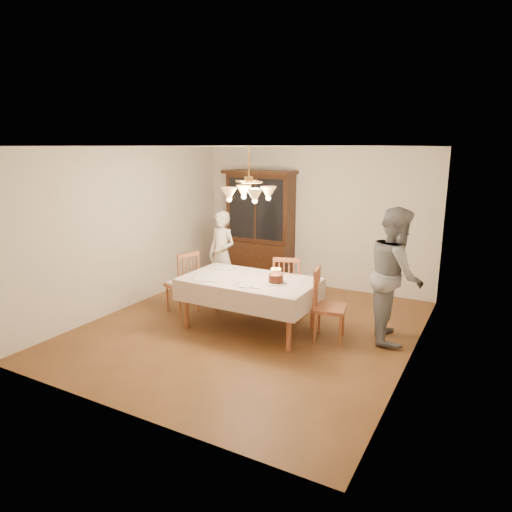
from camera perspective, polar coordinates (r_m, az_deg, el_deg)
The scene contains 14 objects.
ground at distance 6.77m, azimuth -0.82°, elevation -9.02°, with size 5.00×5.00×0.00m, color #573319.
room_shell at distance 6.34m, azimuth -0.87°, elevation 4.31°, with size 5.00×5.00×5.00m.
dining_table at distance 6.54m, azimuth -0.84°, elevation -3.49°, with size 1.90×1.10×0.76m.
china_hutch at distance 8.87m, azimuth 0.49°, elevation 3.40°, with size 1.38×0.54×2.16m.
chair_far_side at distance 7.04m, azimuth 3.98°, elevation -4.32°, with size 0.54×0.53×1.00m.
chair_left_end at distance 7.38m, azimuth -9.16°, elevation -3.53°, with size 0.53×0.54×1.00m.
chair_right_end at distance 6.33m, azimuth 9.10°, elevation -6.53°, with size 0.50×0.51×1.00m.
elderly_woman at distance 7.97m, azimuth -4.28°, elevation 0.18°, with size 0.56×0.37×1.53m, color #F4E6CE.
adult_in_grey at distance 6.42m, azimuth 17.02°, elevation -2.24°, with size 0.89×0.69×1.83m, color slate.
birthday_cake at distance 6.31m, azimuth 2.50°, elevation -2.89°, with size 0.30×0.30×0.21m.
place_setting_near_left at distance 6.52m, azimuth -6.60°, elevation -2.88°, with size 0.42×0.27×0.02m.
place_setting_near_right at distance 6.18m, azimuth -1.06°, elevation -3.72°, with size 0.38×0.23×0.02m.
place_setting_far_left at distance 7.11m, azimuth -4.19°, elevation -1.45°, with size 0.40×0.25×0.02m.
chandelier at distance 6.29m, azimuth -0.88°, elevation 7.87°, with size 0.62×0.62×0.73m.
Camera 1 is at (3.08, -5.45, 2.59)m, focal length 32.00 mm.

